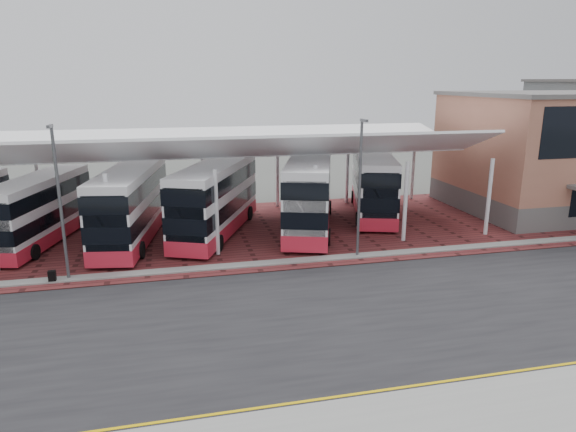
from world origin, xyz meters
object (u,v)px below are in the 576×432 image
(bus_2, at_px, (131,205))
(bus_5, at_px, (373,184))
(terminal, at_px, (573,151))
(bus_1, at_px, (39,211))
(bus_3, at_px, (216,199))
(bus_4, at_px, (309,194))

(bus_2, xyz_separation_m, bus_5, (17.71, 2.90, 0.00))
(terminal, relative_size, bus_2, 1.58)
(terminal, height_order, bus_5, terminal)
(bus_1, bearing_deg, bus_3, 12.55)
(bus_1, xyz_separation_m, bus_3, (11.06, -0.49, 0.26))
(terminal, distance_m, bus_2, 34.18)
(bus_1, xyz_separation_m, bus_5, (23.33, 2.06, 0.23))
(bus_3, bearing_deg, bus_1, -159.13)
(terminal, bearing_deg, bus_1, -179.16)
(terminal, height_order, bus_2, terminal)
(terminal, xyz_separation_m, bus_5, (-16.36, 1.48, -2.27))
(bus_1, distance_m, bus_2, 5.68)
(bus_1, relative_size, bus_5, 0.91)
(bus_3, height_order, bus_5, bus_3)
(bus_4, bearing_deg, bus_5, 43.22)
(bus_3, bearing_deg, bus_4, 21.85)
(bus_4, bearing_deg, terminal, 21.41)
(bus_3, distance_m, bus_5, 12.53)
(bus_3, bearing_deg, bus_5, 35.12)
(bus_1, bearing_deg, bus_5, 20.12)
(bus_5, bearing_deg, bus_3, -150.76)
(bus_1, relative_size, bus_4, 0.85)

